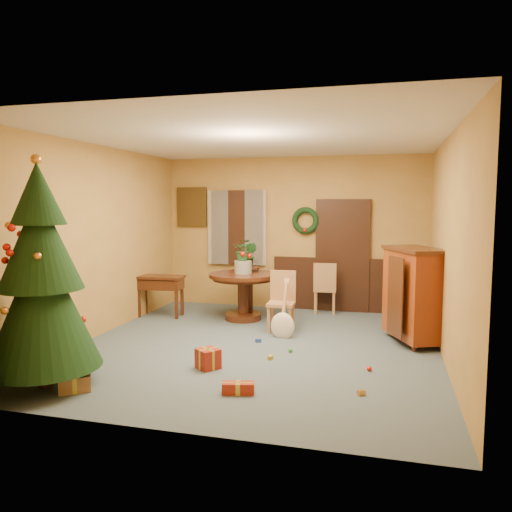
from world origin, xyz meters
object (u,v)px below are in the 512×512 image
(dining_table, at_px, (243,287))
(sideboard, at_px, (414,292))
(chair_near, at_px, (282,299))
(christmas_tree, at_px, (41,279))
(writing_desk, at_px, (160,286))

(dining_table, xyz_separation_m, sideboard, (2.80, -0.77, 0.17))
(dining_table, height_order, chair_near, chair_near)
(dining_table, distance_m, chair_near, 0.98)
(chair_near, relative_size, christmas_tree, 0.37)
(writing_desk, distance_m, sideboard, 4.35)
(chair_near, xyz_separation_m, sideboard, (1.99, -0.21, 0.23))
(dining_table, bearing_deg, writing_desk, -174.62)
(dining_table, xyz_separation_m, chair_near, (0.81, -0.56, -0.06))
(dining_table, bearing_deg, sideboard, -15.43)
(christmas_tree, xyz_separation_m, writing_desk, (-0.29, 3.50, -0.65))
(chair_near, relative_size, sideboard, 0.68)
(dining_table, xyz_separation_m, christmas_tree, (-1.21, -3.64, 0.64))
(chair_near, height_order, sideboard, sideboard)
(chair_near, bearing_deg, sideboard, -6.09)
(chair_near, bearing_deg, dining_table, 145.23)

